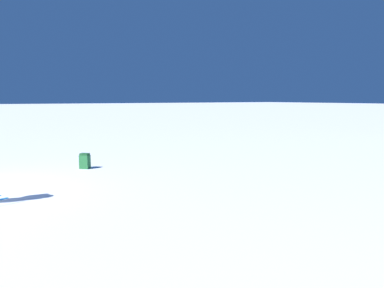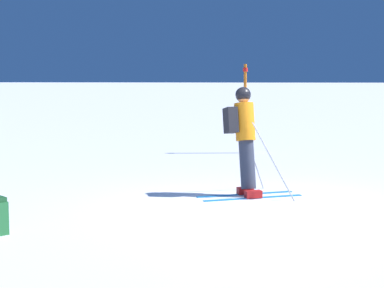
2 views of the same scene
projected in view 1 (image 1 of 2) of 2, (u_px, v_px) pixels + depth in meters
name	position (u px, v px, depth m)	size (l,w,h in m)	color
spare_backpack	(85.00, 161.00, 12.06)	(0.37, 0.37, 0.50)	#236633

